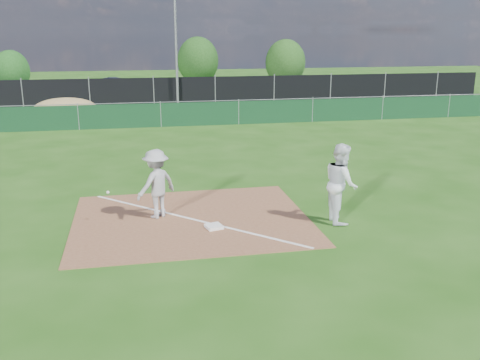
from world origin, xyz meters
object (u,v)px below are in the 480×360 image
tree_mid (198,61)px  car_left (76,88)px  light_pole (176,42)px  tree_left (11,71)px  car_mid (119,87)px  first_base (214,226)px  play_at_first (156,184)px  car_right (195,88)px  tree_right (285,63)px  runner (341,183)px

tree_mid → car_left: bearing=-143.6°
car_left → light_pole: bearing=-125.1°
car_left → tree_left: tree_left is taller
car_left → car_mid: 2.99m
first_base → play_at_first: bearing=140.1°
tree_left → car_right: bearing=-24.0°
car_right → tree_right: bearing=-33.6°
car_mid → tree_mid: tree_mid is taller
play_at_first → tree_mid: 34.04m
runner → car_mid: bearing=17.9°
car_left → tree_left: bearing=50.0°
first_base → car_mid: 28.25m
play_at_first → tree_right: bearing=68.5°
play_at_first → tree_left: size_ratio=0.59×
play_at_first → tree_left: 32.75m
car_right → tree_left: (-13.56, 6.03, 0.97)m
tree_mid → tree_right: tree_mid is taller
runner → tree_mid: size_ratio=0.48×
light_pole → play_at_first: bearing=-96.3°
first_base → play_at_first: (-1.32, 1.11, 0.86)m
light_pole → tree_left: 15.74m
play_at_first → tree_right: (12.36, 31.31, 1.14)m
play_at_first → car_right: size_ratio=0.40×
car_left → tree_right: size_ratio=1.09×
runner → car_right: (-0.63, 26.45, -0.31)m
light_pole → car_mid: (-3.81, 5.65, -3.30)m
light_pole → tree_right: light_pole is taller
light_pole → tree_right: (10.01, 9.96, -1.94)m
light_pole → car_mid: size_ratio=1.92×
first_base → car_right: (2.61, 26.37, 0.65)m
play_at_first → car_left: 26.90m
play_at_first → car_right: bearing=81.2°
runner → tree_mid: bearing=4.8°
car_mid → car_right: 5.66m
first_base → car_right: size_ratio=0.08×
tree_left → runner: bearing=-66.4°
play_at_first → tree_left: (-9.63, 31.30, 0.76)m
light_pole → first_base: (-1.02, -22.46, -3.94)m
tree_mid → tree_right: (7.18, -2.31, -0.10)m
light_pole → car_mid: light_pole is taller
tree_mid → tree_right: bearing=-17.8°
runner → car_right: bearing=7.2°
first_base → car_left: (-5.73, 27.64, 0.69)m
tree_mid → car_mid: bearing=-135.1°
car_right → car_left: bearing=102.1°
tree_right → tree_left: bearing=-180.0°
play_at_first → car_right: (3.93, 25.27, -0.21)m
car_right → runner: bearing=-157.9°
light_pole → runner: 22.84m
light_pole → car_right: size_ratio=1.66×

